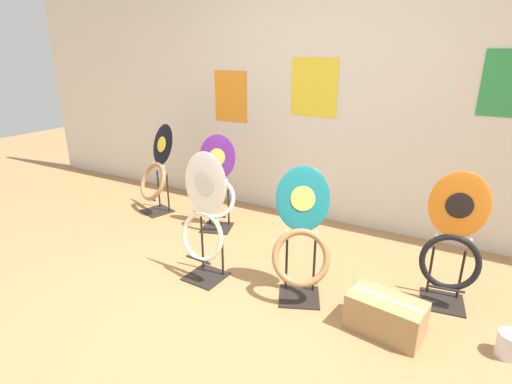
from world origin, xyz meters
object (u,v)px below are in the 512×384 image
Objects in this scene: toilet_seat_display_jazz_black at (156,174)px; storage_box at (385,315)px; toilet_seat_display_orange_sun at (452,245)px; toilet_seat_display_purple_note at (216,187)px; toilet_seat_display_white_plain at (204,219)px; toilet_seat_display_teal_sax at (301,240)px; paint_can at (510,344)px.

toilet_seat_display_jazz_black reaches higher than storage_box.
toilet_seat_display_orange_sun is 1.04× the size of toilet_seat_display_purple_note.
toilet_seat_display_jazz_black is 1.02× the size of toilet_seat_display_purple_note.
toilet_seat_display_white_plain is 1.05× the size of toilet_seat_display_jazz_black.
toilet_seat_display_orange_sun is at bearing 17.99° from toilet_seat_display_white_plain.
toilet_seat_display_teal_sax is 1.35m from toilet_seat_display_purple_note.
toilet_seat_display_orange_sun is at bearing 135.45° from paint_can.
paint_can is (2.00, 0.16, -0.40)m from toilet_seat_display_white_plain.
toilet_seat_display_orange_sun reaches higher than paint_can.
toilet_seat_display_purple_note is 1.97m from storage_box.
toilet_seat_display_white_plain reaches higher than toilet_seat_display_teal_sax.
toilet_seat_display_white_plain is (-1.62, -0.53, 0.04)m from toilet_seat_display_orange_sun.
toilet_seat_display_jazz_black is 0.80m from toilet_seat_display_purple_note.
paint_can is (3.25, -0.68, -0.34)m from toilet_seat_display_jazz_black.
toilet_seat_display_jazz_black is at bearing 160.33° from toilet_seat_display_teal_sax.
toilet_seat_display_white_plain is 1.08× the size of toilet_seat_display_purple_note.
toilet_seat_display_orange_sun is 0.99m from toilet_seat_display_teal_sax.
toilet_seat_display_jazz_black reaches higher than paint_can.
storage_box is at bearing 1.07° from toilet_seat_display_white_plain.
paint_can is at bearing 11.09° from storage_box.
toilet_seat_display_jazz_black is 3.34m from paint_can.
toilet_seat_display_white_plain reaches higher than toilet_seat_display_orange_sun.
toilet_seat_display_orange_sun is at bearing 60.31° from storage_box.
toilet_seat_display_orange_sun is 2.89m from toilet_seat_display_jazz_black.
toilet_seat_display_purple_note is at bearing 172.53° from toilet_seat_display_orange_sun.
toilet_seat_display_white_plain is 0.73m from toilet_seat_display_teal_sax.
toilet_seat_display_teal_sax reaches higher than toilet_seat_display_purple_note.
toilet_seat_display_jazz_black is 2.09m from toilet_seat_display_teal_sax.
storage_box is at bearing -23.43° from toilet_seat_display_purple_note.
toilet_seat_display_orange_sun is 1.04× the size of toilet_seat_display_teal_sax.
toilet_seat_display_teal_sax is (1.97, -0.70, 0.01)m from toilet_seat_display_jazz_black.
toilet_seat_display_purple_note is 5.89× the size of paint_can.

